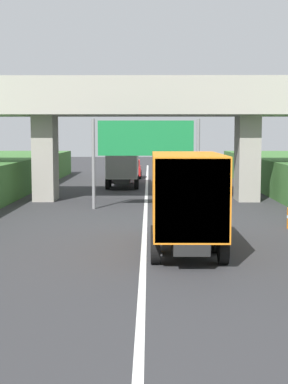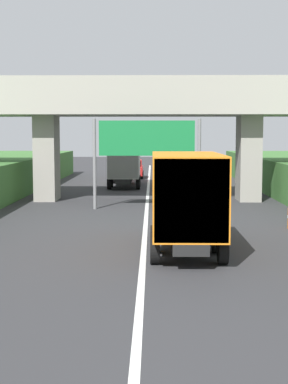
% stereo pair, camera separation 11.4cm
% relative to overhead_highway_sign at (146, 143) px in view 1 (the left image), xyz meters
% --- Properties ---
extents(lane_centre_stripe, '(0.20, 92.00, 0.01)m').
position_rel_overhead_highway_sign_xyz_m(lane_centre_stripe, '(0.00, -2.30, -3.59)').
color(lane_centre_stripe, white).
rests_on(lane_centre_stripe, ground).
extents(overpass_bridge, '(40.00, 4.80, 7.43)m').
position_rel_overhead_highway_sign_xyz_m(overpass_bridge, '(0.00, 4.19, 1.97)').
color(overpass_bridge, '#9E998E').
rests_on(overpass_bridge, ground).
extents(overhead_highway_sign, '(5.88, 0.18, 4.93)m').
position_rel_overhead_highway_sign_xyz_m(overhead_highway_sign, '(0.00, 0.00, 0.00)').
color(overhead_highway_sign, slate).
rests_on(overhead_highway_sign, ground).
extents(truck_orange, '(2.44, 7.30, 3.44)m').
position_rel_overhead_highway_sign_xyz_m(truck_orange, '(1.46, -11.02, -1.66)').
color(truck_orange, black).
rests_on(truck_orange, ground).
extents(truck_yellow, '(2.44, 7.30, 3.44)m').
position_rel_overhead_highway_sign_xyz_m(truck_yellow, '(-1.83, 13.46, -1.66)').
color(truck_yellow, black).
rests_on(truck_yellow, ground).
extents(car_red, '(1.86, 4.10, 1.72)m').
position_rel_overhead_highway_sign_xyz_m(car_red, '(-1.47, 22.06, -2.73)').
color(car_red, red).
rests_on(car_red, ground).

